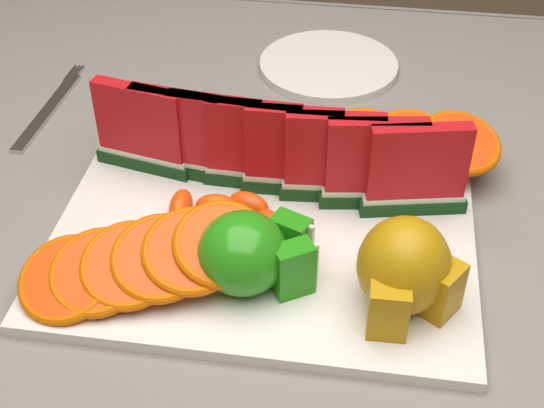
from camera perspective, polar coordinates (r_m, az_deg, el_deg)
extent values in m
cube|color=#4A2917|center=(0.77, -3.81, -2.55)|extent=(1.40, 0.90, 0.03)
cube|color=slate|center=(0.76, -3.87, -1.49)|extent=(1.52, 1.02, 0.01)
cube|color=slate|center=(1.23, 1.15, 10.78)|extent=(1.52, 0.01, 0.20)
cube|color=silver|center=(0.73, -0.65, -2.48)|extent=(0.40, 0.30, 0.01)
ellipsoid|color=#358112|center=(0.65, -2.23, -3.70)|extent=(0.09, 0.09, 0.07)
cube|color=#358112|center=(0.65, 1.62, -4.98)|extent=(0.04, 0.04, 0.05)
cube|color=beige|center=(0.65, 2.15, -5.03)|extent=(0.03, 0.02, 0.05)
cube|color=#358112|center=(0.68, 1.41, -2.86)|extent=(0.04, 0.03, 0.05)
cube|color=beige|center=(0.68, 1.91, -2.91)|extent=(0.03, 0.02, 0.05)
ellipsoid|color=gold|center=(0.64, 9.89, -4.60)|extent=(0.10, 0.10, 0.09)
cube|color=gold|center=(0.63, 8.75, -8.10)|extent=(0.03, 0.02, 0.05)
cube|color=gold|center=(0.65, 12.80, -6.49)|extent=(0.04, 0.04, 0.05)
cylinder|color=silver|center=(1.01, 4.28, 10.38)|extent=(0.21, 0.21, 0.01)
cube|color=silver|center=(0.95, -16.54, 6.69)|extent=(0.02, 0.17, 0.00)
cube|color=silver|center=(1.02, -14.96, 9.44)|extent=(0.00, 0.04, 0.00)
cube|color=silver|center=(1.02, -14.70, 9.43)|extent=(0.00, 0.04, 0.00)
cube|color=silver|center=(1.02, -14.44, 9.42)|extent=(0.00, 0.04, 0.00)
cube|color=#0E3412|center=(0.81, -9.54, 3.18)|extent=(0.11, 0.04, 0.01)
cube|color=silver|center=(0.81, -9.61, 3.75)|extent=(0.10, 0.04, 0.01)
cube|color=red|center=(0.78, -9.94, 6.24)|extent=(0.10, 0.04, 0.08)
cube|color=#0E3412|center=(0.80, -6.87, 2.77)|extent=(0.11, 0.04, 0.01)
cube|color=silver|center=(0.79, -6.93, 3.35)|extent=(0.10, 0.03, 0.01)
cube|color=red|center=(0.77, -7.17, 5.87)|extent=(0.10, 0.03, 0.08)
cube|color=#0E3412|center=(0.79, -4.12, 2.34)|extent=(0.11, 0.03, 0.01)
cube|color=silver|center=(0.78, -4.16, 2.93)|extent=(0.10, 0.03, 0.01)
cube|color=red|center=(0.76, -4.31, 5.48)|extent=(0.10, 0.02, 0.08)
cube|color=#0E3412|center=(0.78, -1.30, 1.89)|extent=(0.11, 0.02, 0.01)
cube|color=silver|center=(0.77, -1.31, 2.48)|extent=(0.10, 0.02, 0.01)
cube|color=red|center=(0.75, -1.36, 5.05)|extent=(0.10, 0.02, 0.08)
cube|color=#0E3412|center=(0.77, 1.59, 1.43)|extent=(0.11, 0.02, 0.01)
cube|color=silver|center=(0.76, 1.60, 2.02)|extent=(0.10, 0.02, 0.01)
cube|color=red|center=(0.74, 1.66, 4.60)|extent=(0.10, 0.02, 0.08)
cube|color=#0E3412|center=(0.76, 4.52, 0.96)|extent=(0.11, 0.03, 0.01)
cube|color=silver|center=(0.76, 4.56, 1.55)|extent=(0.10, 0.03, 0.01)
cube|color=red|center=(0.73, 4.73, 4.13)|extent=(0.10, 0.02, 0.08)
cube|color=#0E3412|center=(0.76, 7.50, 0.47)|extent=(0.11, 0.04, 0.01)
cube|color=silver|center=(0.75, 7.56, 1.06)|extent=(0.10, 0.03, 0.01)
cube|color=red|center=(0.73, 7.84, 3.65)|extent=(0.10, 0.03, 0.08)
cube|color=#0E3412|center=(0.76, 10.49, -0.02)|extent=(0.11, 0.04, 0.01)
cube|color=silver|center=(0.75, 10.58, 0.57)|extent=(0.10, 0.04, 0.01)
cube|color=red|center=(0.73, 10.97, 3.14)|extent=(0.10, 0.04, 0.08)
cylinder|color=#E96900|center=(0.68, -15.20, -5.47)|extent=(0.09, 0.09, 0.03)
torus|color=#B33D00|center=(0.68, -15.20, -5.47)|extent=(0.10, 0.10, 0.04)
cylinder|color=#E96900|center=(0.67, -12.98, -5.01)|extent=(0.08, 0.08, 0.03)
torus|color=#B33D00|center=(0.67, -12.98, -5.01)|extent=(0.09, 0.09, 0.04)
cylinder|color=#E96900|center=(0.67, -10.71, -4.53)|extent=(0.08, 0.08, 0.03)
torus|color=#B33D00|center=(0.67, -10.71, -4.53)|extent=(0.09, 0.09, 0.04)
cylinder|color=#E96900|center=(0.66, -8.42, -4.03)|extent=(0.09, 0.09, 0.03)
torus|color=#B33D00|center=(0.66, -8.42, -4.03)|extent=(0.10, 0.10, 0.04)
cylinder|color=#E96900|center=(0.66, -6.10, -3.53)|extent=(0.10, 0.09, 0.03)
torus|color=#B33D00|center=(0.66, -6.10, -3.53)|extent=(0.11, 0.11, 0.04)
cylinder|color=#E96900|center=(0.66, -3.76, -3.01)|extent=(0.10, 0.10, 0.03)
torus|color=#B33D00|center=(0.66, -3.76, -3.01)|extent=(0.11, 0.11, 0.04)
cylinder|color=#E96900|center=(0.84, -6.18, 5.28)|extent=(0.08, 0.08, 0.03)
torus|color=#B33D00|center=(0.84, -6.18, 5.28)|extent=(0.09, 0.09, 0.03)
cylinder|color=#E96900|center=(0.82, -2.95, 5.19)|extent=(0.08, 0.08, 0.03)
torus|color=#B33D00|center=(0.82, -2.95, 5.19)|extent=(0.09, 0.09, 0.03)
cylinder|color=#E96900|center=(0.82, 0.37, 5.09)|extent=(0.09, 0.09, 0.03)
torus|color=#B33D00|center=(0.82, 0.37, 5.09)|extent=(0.10, 0.10, 0.03)
cylinder|color=#E96900|center=(0.81, 3.74, 4.97)|extent=(0.09, 0.09, 0.03)
torus|color=#B33D00|center=(0.81, 3.74, 4.97)|extent=(0.11, 0.11, 0.03)
cylinder|color=#E96900|center=(0.81, 7.15, 4.83)|extent=(0.10, 0.10, 0.03)
torus|color=#B33D00|center=(0.81, 7.15, 4.83)|extent=(0.11, 0.11, 0.03)
cylinder|color=#E96900|center=(0.81, 10.58, 4.68)|extent=(0.10, 0.10, 0.03)
torus|color=#B33D00|center=(0.81, 10.58, 4.68)|extent=(0.12, 0.12, 0.03)
cylinder|color=#E96900|center=(0.81, 13.98, 4.50)|extent=(0.11, 0.11, 0.03)
torus|color=#B33D00|center=(0.81, 13.98, 4.50)|extent=(0.12, 0.12, 0.03)
ellipsoid|color=red|center=(0.74, -6.87, -0.16)|extent=(0.02, 0.04, 0.03)
ellipsoid|color=red|center=(0.74, -4.17, -0.20)|extent=(0.04, 0.02, 0.03)
ellipsoid|color=red|center=(0.73, -3.84, -0.94)|extent=(0.05, 0.03, 0.03)
ellipsoid|color=red|center=(0.74, -1.76, -0.07)|extent=(0.05, 0.03, 0.03)
ellipsoid|color=red|center=(0.71, -0.14, -1.66)|extent=(0.04, 0.05, 0.03)
ellipsoid|color=red|center=(0.71, 1.46, -1.57)|extent=(0.05, 0.04, 0.03)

